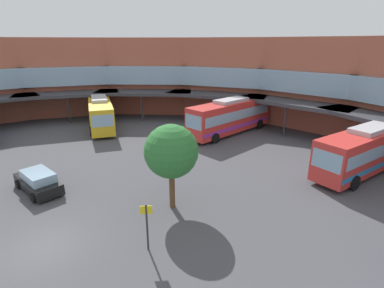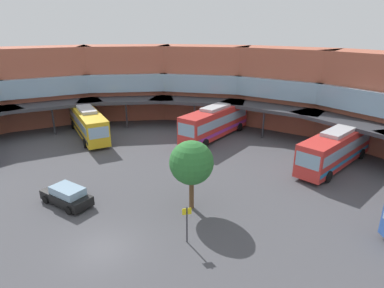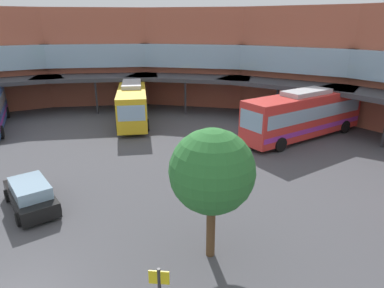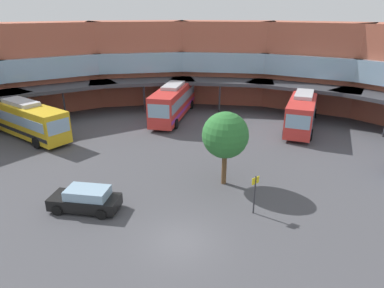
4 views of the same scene
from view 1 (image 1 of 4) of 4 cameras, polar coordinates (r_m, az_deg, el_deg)
ground_plane at (r=18.05m, az=-26.19°, el=-17.23°), size 115.57×115.57×0.00m
station_building at (r=32.70m, az=8.39°, el=10.36°), size 71.94×34.25×10.60m
bus_1 at (r=34.65m, az=7.34°, el=5.32°), size 5.24×12.21×4.00m
bus_3 at (r=27.83m, az=30.45°, el=-0.82°), size 6.78×11.79×3.79m
bus_4 at (r=38.98m, az=-17.06°, el=5.91°), size 11.24×9.68×3.67m
parked_car at (r=23.84m, az=-27.22°, el=-6.38°), size 4.65×2.63×1.53m
plaza_tree at (r=18.13m, az=-3.98°, el=-1.46°), size 3.32×3.32×5.46m
stop_sign_post at (r=15.49m, az=-8.59°, el=-14.54°), size 0.50×0.39×2.60m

